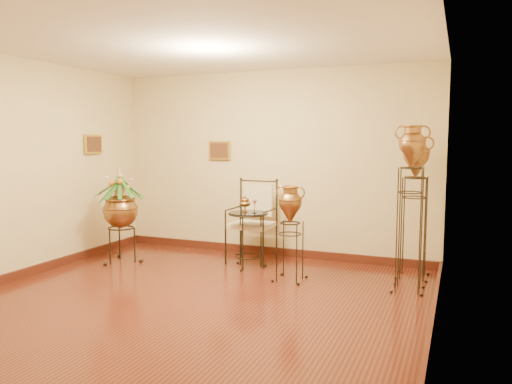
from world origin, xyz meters
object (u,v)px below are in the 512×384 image
at_px(amphora_tall, 410,207).
at_px(planter_urn, 120,207).
at_px(armchair, 251,222).
at_px(side_table, 248,239).
at_px(amphora_mid, 414,206).

height_order(amphora_tall, planter_urn, amphora_tall).
bearing_deg(armchair, planter_urn, -157.81).
bearing_deg(armchair, side_table, -75.91).
bearing_deg(planter_urn, amphora_tall, 1.85).
bearing_deg(amphora_tall, side_table, 172.76).
height_order(amphora_tall, side_table, amphora_tall).
height_order(planter_urn, side_table, planter_urn).
xyz_separation_m(planter_urn, side_table, (1.83, 0.40, -0.41)).
xyz_separation_m(amphora_mid, armchair, (-2.23, -0.04, -0.33)).
height_order(amphora_mid, armchair, amphora_mid).
bearing_deg(amphora_mid, armchair, -179.05).
height_order(amphora_tall, amphora_mid, amphora_tall).
distance_m(amphora_mid, armchair, 2.26).
relative_size(amphora_mid, side_table, 1.88).
relative_size(armchair, side_table, 1.21).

